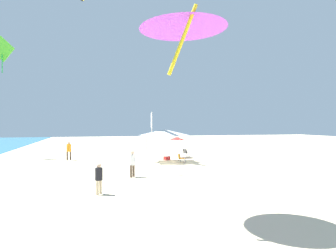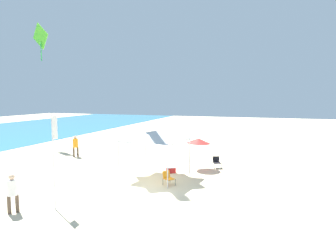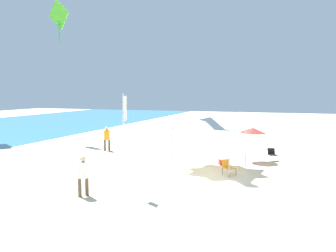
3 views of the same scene
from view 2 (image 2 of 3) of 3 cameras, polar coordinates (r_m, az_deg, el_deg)
name	(u,v)px [view 2 (image 2 of 3)]	position (r m, az deg, el deg)	size (l,w,h in m)	color
ground	(147,193)	(15.67, -4.37, -13.56)	(120.00, 120.00, 0.10)	beige
canopy_tent	(155,136)	(17.77, -2.65, -2.00)	(3.73, 3.96, 3.06)	#B7B7BC
beach_umbrella	(198,141)	(20.14, 6.26, -3.05)	(1.71, 1.71, 2.26)	silver
folding_chair_right_of_tent	(217,161)	(20.88, 9.91, -7.17)	(0.79, 0.73, 0.82)	black
folding_chair_facing_ocean	(168,177)	(16.70, -0.01, -10.41)	(0.78, 0.81, 0.82)	black
cooler_box	(171,170)	(19.35, 0.58, -8.96)	(0.68, 0.74, 0.40)	red
banner_flag	(54,153)	(13.69, -22.31, -5.06)	(0.36, 0.06, 4.47)	silver
person_watching_sky	(12,190)	(14.46, -29.25, -11.40)	(0.43, 0.43, 1.79)	brown
person_near_umbrella	(75,144)	(25.46, -18.41, -3.60)	(0.44, 0.45, 1.86)	brown
kite_diamond_lime	(40,38)	(33.30, -24.64, 16.12)	(0.79, 2.64, 3.89)	#66D82D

